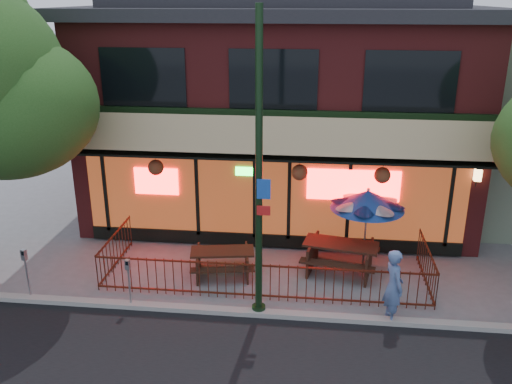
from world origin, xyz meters
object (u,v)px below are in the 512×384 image
Objects in this scene: picnic_table_left at (223,259)px; parking_meter_far at (26,266)px; picnic_table_right at (341,253)px; patio_umbrella at (368,200)px; pedestrian at (394,286)px; street_light at (259,189)px; parking_meter_near at (128,275)px.

picnic_table_left is 1.38× the size of parking_meter_far.
picnic_table_right is 1.62m from patio_umbrella.
picnic_table_left is at bearing 50.68° from pedestrian.
street_light is at bearing -56.65° from picnic_table_left.
pedestrian reaches higher than parking_meter_near.
parking_meter_far is at bearing -158.68° from picnic_table_left.
parking_meter_far is at bearing -163.28° from picnic_table_right.
picnic_table_left is (-1.17, 1.78, -2.68)m from street_light.
parking_meter_far is (-2.61, 0.08, 0.06)m from parking_meter_near.
parking_meter_near is (-5.10, -2.40, 0.31)m from picnic_table_right.
patio_umbrella is 2.97m from pedestrian.
pedestrian is at bearing -81.03° from patio_umbrella.
pedestrian is 1.32× the size of parking_meter_far.
parking_meter_near is at bearing -178.58° from street_light.
parking_meter_near is 2.61m from parking_meter_far.
picnic_table_right is 0.98× the size of patio_umbrella.
parking_meter_near is at bearing -153.45° from patio_umbrella.
patio_umbrella is 6.53m from parking_meter_near.
street_light is 3.82m from pedestrian.
picnic_table_right is 1.75× the size of parking_meter_near.
parking_meter_near is 0.94× the size of parking_meter_far.
picnic_table_left is 2.72m from parking_meter_near.
street_light is at bearing -133.41° from patio_umbrella.
picnic_table_right is at bearing 9.67° from picnic_table_left.
parking_meter_near reaches higher than picnic_table_right.
street_light is at bearing 1.42° from parking_meter_near.
street_light reaches higher than parking_meter_far.
pedestrian is 8.81m from parking_meter_far.
street_light is at bearing 73.75° from pedestrian.
pedestrian reaches higher than picnic_table_right.
street_light is 5.15× the size of parking_meter_far.
picnic_table_left is 4.22m from patio_umbrella.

